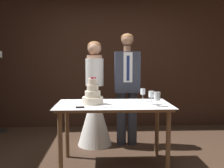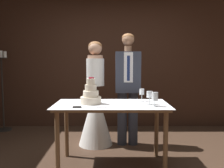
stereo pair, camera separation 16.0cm
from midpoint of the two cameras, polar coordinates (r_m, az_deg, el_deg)
wall_back at (r=5.07m, az=0.99°, el=5.85°), size 5.51×0.12×2.76m
cake_table at (r=3.17m, az=1.45°, el=-6.26°), size 1.44×0.77×0.80m
tiered_cake at (r=3.14m, az=-3.30°, el=-2.59°), size 0.26×0.26×0.34m
cake_knife at (r=2.90m, az=-4.60°, el=-5.30°), size 0.45×0.05×0.02m
wine_glass_near at (r=3.36m, az=8.31°, el=-1.91°), size 0.06×0.06×0.17m
wine_glass_middle at (r=3.13m, az=10.16°, el=-2.52°), size 0.08×0.08×0.17m
wine_glass_far at (r=3.01m, az=11.38°, el=-2.90°), size 0.08×0.08×0.17m
bride at (r=3.98m, az=-2.54°, el=-5.29°), size 0.54×0.54×1.64m
groom at (r=3.93m, az=4.89°, el=-0.12°), size 0.39×0.25×1.76m
candle_stand at (r=5.15m, az=-22.87°, el=-1.35°), size 0.28×0.28×1.53m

